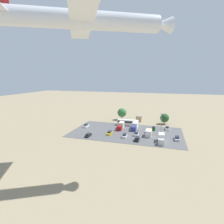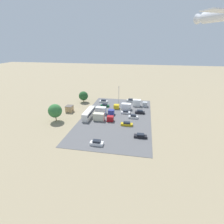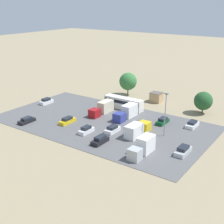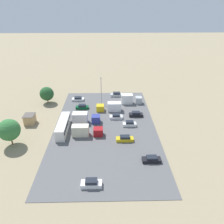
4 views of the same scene
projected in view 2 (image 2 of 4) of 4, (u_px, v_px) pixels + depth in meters
name	position (u px, v px, depth m)	size (l,w,h in m)	color
ground_plane	(91.00, 116.00, 78.44)	(400.00, 400.00, 0.00)	gray
parking_lot_surface	(116.00, 118.00, 76.48)	(53.25, 29.84, 0.08)	#565659
shed_building	(69.00, 109.00, 82.69)	(3.50, 3.19, 2.94)	tan
bus	(89.00, 113.00, 76.49)	(11.62, 2.59, 3.22)	silver
parked_car_0	(104.00, 101.00, 95.76)	(1.97, 4.46, 1.47)	silver
parked_car_1	(126.00, 112.00, 80.64)	(1.96, 4.14, 1.50)	silver
parked_car_2	(127.00, 124.00, 69.01)	(1.71, 4.63, 1.53)	gold
parked_car_3	(97.00, 143.00, 55.91)	(1.83, 4.29, 1.65)	silver
parked_car_4	(133.00, 117.00, 75.70)	(1.73, 4.04, 1.58)	silver
parked_car_5	(131.00, 100.00, 96.72)	(1.97, 4.77, 1.60)	#ADB2B7
parked_car_6	(140.00, 112.00, 80.72)	(1.80, 4.42, 1.62)	black
parked_car_7	(105.00, 105.00, 89.16)	(1.74, 4.36, 1.55)	#0C4723
parked_car_8	(140.00, 136.00, 60.29)	(1.80, 4.43, 1.40)	black
parked_truck_0	(123.00, 106.00, 85.73)	(2.54, 8.27, 2.94)	gold
parked_truck_1	(139.00, 103.00, 89.62)	(2.36, 7.38, 3.39)	#ADB2B7
parked_truck_2	(104.00, 111.00, 79.86)	(2.49, 8.34, 3.24)	navy
parked_truck_3	(102.00, 117.00, 73.21)	(2.31, 8.54, 3.11)	maroon
tree_near_shed	(83.00, 96.00, 95.24)	(4.99, 4.99, 6.03)	brown
tree_apron_mid	(55.00, 111.00, 71.79)	(5.62, 5.62, 7.33)	brown
light_pole_lot_centre	(119.00, 95.00, 89.55)	(0.90, 0.28, 9.99)	gray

